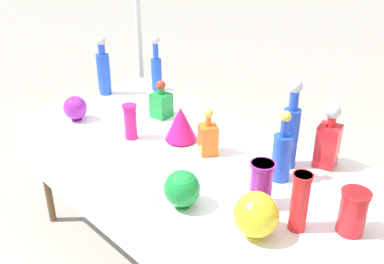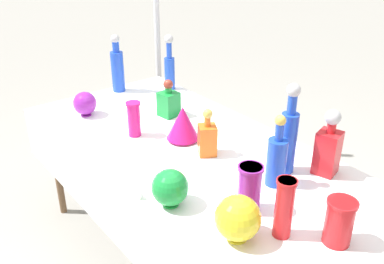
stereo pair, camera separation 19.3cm
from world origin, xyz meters
name	(u,v)px [view 1 (the left image)]	position (x,y,z in m)	size (l,w,h in m)	color
ground_plane	(192,263)	(0.00, 0.00, 0.00)	(40.00, 40.00, 0.00)	gray
display_table	(187,161)	(0.00, -0.03, 0.71)	(2.06, 0.99, 0.76)	white
tall_bottle_0	(282,154)	(0.46, 0.10, 0.89)	(0.09, 0.09, 0.33)	blue
tall_bottle_1	(104,70)	(-0.95, 0.12, 0.92)	(0.08, 0.08, 0.38)	blue
tall_bottle_2	(156,67)	(-0.77, 0.41, 0.92)	(0.07, 0.07, 0.37)	blue
tall_bottle_3	(291,130)	(0.42, 0.22, 0.94)	(0.08, 0.08, 0.43)	blue
square_decanter_0	(208,136)	(0.08, 0.03, 0.85)	(0.12, 0.12, 0.24)	orange
square_decanter_1	(161,103)	(-0.41, 0.15, 0.85)	(0.11, 0.11, 0.22)	#198C38
square_decanter_2	(328,140)	(0.54, 0.35, 0.89)	(0.12, 0.12, 0.31)	red
slender_vase_0	(261,183)	(0.53, -0.13, 0.87)	(0.10, 0.10, 0.20)	purple
slender_vase_1	(300,201)	(0.71, -0.14, 0.89)	(0.08, 0.08, 0.24)	red
slender_vase_2	(130,121)	(-0.32, -0.14, 0.86)	(0.08, 0.08, 0.19)	#C61972
slender_vase_3	(353,211)	(0.86, -0.01, 0.85)	(0.11, 0.11, 0.18)	red
fluted_vase_0	(181,123)	(-0.12, 0.03, 0.86)	(0.17, 0.17, 0.19)	#C61972
round_bowl_0	(182,189)	(0.31, -0.35, 0.84)	(0.15, 0.15, 0.16)	#198C38
round_bowl_1	(75,108)	(-0.72, -0.24, 0.84)	(0.14, 0.14, 0.14)	purple
round_bowl_2	(256,215)	(0.63, -0.28, 0.85)	(0.17, 0.17, 0.18)	yellow
price_tag_left	(147,196)	(0.18, -0.43, 0.78)	(0.06, 0.01, 0.04)	white
cardboard_box_behind_left	(299,191)	(0.14, 0.86, 0.17)	(0.38, 0.38, 0.42)	tan
canopy_pole	(140,51)	(-1.25, 0.63, 0.89)	(0.18, 0.18, 2.29)	silver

